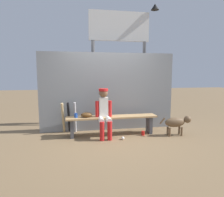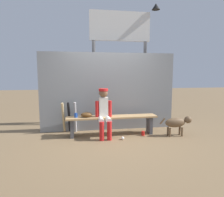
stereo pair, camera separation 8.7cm
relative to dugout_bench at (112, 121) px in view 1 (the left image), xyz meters
name	(u,v)px [view 1 (the left image)]	position (x,y,z in m)	size (l,w,h in m)	color
ground_plane	(112,135)	(0.00, 0.00, -0.37)	(30.00, 30.00, 0.00)	brown
chainlink_fence	(109,92)	(0.00, 0.51, 0.68)	(3.68, 0.03, 2.11)	gray
dugout_bench	(112,121)	(0.00, 0.00, 0.00)	(2.29, 0.36, 0.49)	tan
player_seated	(104,111)	(-0.22, -0.12, 0.28)	(0.41, 0.55, 1.19)	silver
baseball_glove	(87,115)	(-0.64, 0.00, 0.17)	(0.28, 0.20, 0.12)	#593819
bat_aluminum_silver	(75,117)	(-0.92, 0.38, 0.04)	(0.06, 0.06, 0.81)	#B7B7BC
bat_aluminum_black	(69,117)	(-1.08, 0.42, 0.04)	(0.06, 0.06, 0.82)	black
bat_wood_natural	(63,118)	(-1.22, 0.40, 0.03)	(0.06, 0.06, 0.82)	tan
baseball	(123,138)	(0.19, -0.41, -0.33)	(0.07, 0.07, 0.07)	white
cup_on_ground	(143,133)	(0.77, -0.18, -0.32)	(0.08, 0.08, 0.11)	red
cup_on_bench	(76,115)	(-0.90, 0.00, 0.17)	(0.08, 0.08, 0.11)	#1E47AD
scoreboard	(121,41)	(0.49, 1.13, 2.14)	(2.09, 0.27, 3.61)	#3F3F42
dog	(177,122)	(1.60, -0.34, -0.04)	(0.84, 0.20, 0.49)	brown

